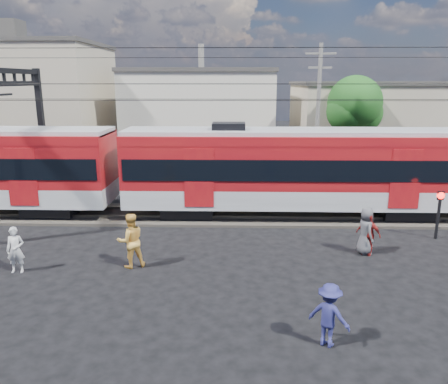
{
  "coord_description": "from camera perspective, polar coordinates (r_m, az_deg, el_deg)",
  "views": [
    {
      "loc": [
        0.99,
        -12.09,
        6.33
      ],
      "look_at": [
        0.54,
        5.0,
        1.97
      ],
      "focal_mm": 35.0,
      "sensor_mm": 36.0,
      "label": 1
    }
  ],
  "objects": [
    {
      "name": "ground",
      "position": [
        13.68,
        -2.89,
        -13.27
      ],
      "size": [
        120.0,
        120.0,
        0.0
      ],
      "primitive_type": "plane",
      "color": "black",
      "rests_on": "ground"
    },
    {
      "name": "track_bed",
      "position": [
        21.07,
        -1.26,
        -3.01
      ],
      "size": [
        70.0,
        3.4,
        0.12
      ],
      "primitive_type": "cube",
      "color": "#2D2823",
      "rests_on": "ground"
    },
    {
      "name": "rail_near",
      "position": [
        20.31,
        -1.36,
        -3.32
      ],
      "size": [
        70.0,
        0.12,
        0.12
      ],
      "primitive_type": "cube",
      "color": "#59544C",
      "rests_on": "track_bed"
    },
    {
      "name": "rail_far",
      "position": [
        21.75,
        -1.17,
        -2.12
      ],
      "size": [
        70.0,
        0.12,
        0.12
      ],
      "primitive_type": "cube",
      "color": "#59544C",
      "rests_on": "track_bed"
    },
    {
      "name": "commuter_train",
      "position": [
        20.7,
        10.11,
        3.15
      ],
      "size": [
        50.3,
        3.08,
        4.17
      ],
      "color": "black",
      "rests_on": "ground"
    },
    {
      "name": "catenary",
      "position": [
        22.31,
        -24.49,
        9.99
      ],
      "size": [
        70.0,
        9.3,
        7.52
      ],
      "color": "black",
      "rests_on": "ground"
    },
    {
      "name": "building_west",
      "position": [
        40.36,
        -25.43,
        10.58
      ],
      "size": [
        14.28,
        10.2,
        9.3
      ],
      "color": "#9F9079",
      "rests_on": "ground"
    },
    {
      "name": "building_midwest",
      "position": [
        39.29,
        -2.91,
        10.39
      ],
      "size": [
        12.24,
        12.24,
        7.3
      ],
      "color": "beige",
      "rests_on": "ground"
    },
    {
      "name": "building_mideast",
      "position": [
        38.49,
        21.51,
        8.6
      ],
      "size": [
        16.32,
        10.2,
        6.3
      ],
      "color": "#9F9079",
      "rests_on": "ground"
    },
    {
      "name": "utility_pole_mid",
      "position": [
        27.6,
        12.16,
        10.27
      ],
      "size": [
        1.8,
        0.24,
        8.5
      ],
      "color": "slate",
      "rests_on": "ground"
    },
    {
      "name": "tree_near",
      "position": [
        31.32,
        16.98,
        10.65
      ],
      "size": [
        3.82,
        3.64,
        6.72
      ],
      "color": "#382619",
      "rests_on": "ground"
    },
    {
      "name": "pedestrian_a",
      "position": [
        16.42,
        -25.57,
        -6.84
      ],
      "size": [
        0.63,
        0.46,
        1.6
      ],
      "primitive_type": "imported",
      "rotation": [
        0.0,
        0.0,
        0.13
      ],
      "color": "silver",
      "rests_on": "ground"
    },
    {
      "name": "pedestrian_b",
      "position": [
        15.53,
        -12.09,
        -6.22
      ],
      "size": [
        1.17,
        1.07,
        1.94
      ],
      "primitive_type": "imported",
      "rotation": [
        0.0,
        0.0,
        3.59
      ],
      "color": "gold",
      "rests_on": "ground"
    },
    {
      "name": "pedestrian_c",
      "position": [
        11.3,
        13.56,
        -15.35
      ],
      "size": [
        1.21,
        1.08,
        1.63
      ],
      "primitive_type": "imported",
      "rotation": [
        0.0,
        0.0,
        2.57
      ],
      "color": "navy",
      "rests_on": "ground"
    },
    {
      "name": "pedestrian_d",
      "position": [
        17.18,
        18.32,
        -5.25
      ],
      "size": [
        0.98,
        0.86,
        1.58
      ],
      "primitive_type": "imported",
      "rotation": [
        0.0,
        0.0,
        -0.64
      ],
      "color": "maroon",
      "rests_on": "ground"
    },
    {
      "name": "pedestrian_e",
      "position": [
        17.18,
        18.01,
        -4.86
      ],
      "size": [
        0.69,
        0.95,
        1.79
      ],
      "primitive_type": "imported",
      "rotation": [
        0.0,
        0.0,
        1.72
      ],
      "color": "#47484C",
      "rests_on": "ground"
    },
    {
      "name": "crossing_signal",
      "position": [
        19.75,
        26.32,
        -1.64
      ],
      "size": [
        0.3,
        0.3,
        2.03
      ],
      "color": "black",
      "rests_on": "ground"
    }
  ]
}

